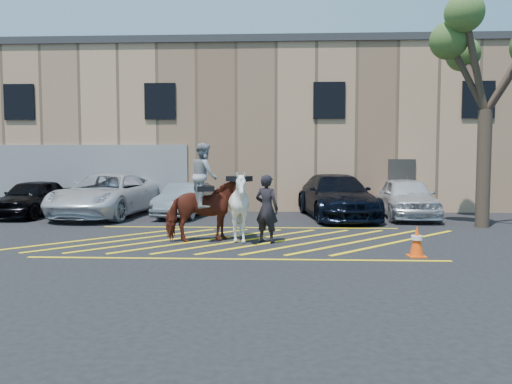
{
  "coord_description": "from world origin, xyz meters",
  "views": [
    {
      "loc": [
        0.96,
        -13.77,
        2.28
      ],
      "look_at": [
        0.31,
        0.2,
        1.3
      ],
      "focal_mm": 35.0,
      "sensor_mm": 36.0,
      "label": 1
    }
  ],
  "objects_px": {
    "handler": "(267,209)",
    "saddled_white": "(239,206)",
    "car_white_suv": "(407,198)",
    "mounted_bay": "(204,202)",
    "car_black_suv": "(33,198)",
    "tree": "(487,50)",
    "car_white_pickup": "(107,195)",
    "car_silver_sedan": "(185,200)",
    "traffic_cone": "(417,241)",
    "car_blue_suv": "(336,196)"
  },
  "relations": [
    {
      "from": "handler",
      "to": "saddled_white",
      "type": "bearing_deg",
      "value": 13.63
    },
    {
      "from": "car_white_pickup",
      "to": "tree",
      "type": "height_order",
      "value": "tree"
    },
    {
      "from": "traffic_cone",
      "to": "car_blue_suv",
      "type": "bearing_deg",
      "value": 97.72
    },
    {
      "from": "car_blue_suv",
      "to": "tree",
      "type": "relative_size",
      "value": 0.77
    },
    {
      "from": "car_silver_sedan",
      "to": "car_white_pickup",
      "type": "bearing_deg",
      "value": -169.94
    },
    {
      "from": "car_blue_suv",
      "to": "tree",
      "type": "distance_m",
      "value": 7.0
    },
    {
      "from": "handler",
      "to": "tree",
      "type": "bearing_deg",
      "value": -127.85
    },
    {
      "from": "car_white_pickup",
      "to": "mounted_bay",
      "type": "height_order",
      "value": "mounted_bay"
    },
    {
      "from": "car_blue_suv",
      "to": "tree",
      "type": "height_order",
      "value": "tree"
    },
    {
      "from": "car_silver_sedan",
      "to": "mounted_bay",
      "type": "bearing_deg",
      "value": -66.54
    },
    {
      "from": "car_white_suv",
      "to": "handler",
      "type": "bearing_deg",
      "value": -129.42
    },
    {
      "from": "tree",
      "to": "handler",
      "type": "bearing_deg",
      "value": -154.69
    },
    {
      "from": "car_white_pickup",
      "to": "car_blue_suv",
      "type": "relative_size",
      "value": 1.06
    },
    {
      "from": "mounted_bay",
      "to": "tree",
      "type": "relative_size",
      "value": 0.36
    },
    {
      "from": "car_black_suv",
      "to": "handler",
      "type": "distance_m",
      "value": 10.72
    },
    {
      "from": "car_blue_suv",
      "to": "handler",
      "type": "bearing_deg",
      "value": -121.15
    },
    {
      "from": "car_silver_sedan",
      "to": "mounted_bay",
      "type": "relative_size",
      "value": 1.47
    },
    {
      "from": "car_white_pickup",
      "to": "car_silver_sedan",
      "type": "bearing_deg",
      "value": 8.67
    },
    {
      "from": "traffic_cone",
      "to": "mounted_bay",
      "type": "bearing_deg",
      "value": 160.72
    },
    {
      "from": "car_white_pickup",
      "to": "tree",
      "type": "relative_size",
      "value": 0.81
    },
    {
      "from": "handler",
      "to": "mounted_bay",
      "type": "distance_m",
      "value": 1.69
    },
    {
      "from": "car_blue_suv",
      "to": "traffic_cone",
      "type": "distance_m",
      "value": 7.42
    },
    {
      "from": "car_silver_sedan",
      "to": "car_black_suv",
      "type": "bearing_deg",
      "value": -169.98
    },
    {
      "from": "car_black_suv",
      "to": "traffic_cone",
      "type": "distance_m",
      "value": 14.6
    },
    {
      "from": "handler",
      "to": "car_silver_sedan",
      "type": "bearing_deg",
      "value": -33.53
    },
    {
      "from": "handler",
      "to": "saddled_white",
      "type": "xyz_separation_m",
      "value": [
        -0.74,
        0.17,
        0.05
      ]
    },
    {
      "from": "tree",
      "to": "car_blue_suv",
      "type": "bearing_deg",
      "value": 152.57
    },
    {
      "from": "car_black_suv",
      "to": "tree",
      "type": "height_order",
      "value": "tree"
    },
    {
      "from": "handler",
      "to": "saddled_white",
      "type": "height_order",
      "value": "saddled_white"
    },
    {
      "from": "car_silver_sedan",
      "to": "tree",
      "type": "distance_m",
      "value": 11.67
    },
    {
      "from": "car_silver_sedan",
      "to": "traffic_cone",
      "type": "bearing_deg",
      "value": -40.24
    },
    {
      "from": "car_blue_suv",
      "to": "saddled_white",
      "type": "bearing_deg",
      "value": -127.99
    },
    {
      "from": "handler",
      "to": "car_white_suv",
      "type": "bearing_deg",
      "value": -105.21
    },
    {
      "from": "car_white_suv",
      "to": "mounted_bay",
      "type": "distance_m",
      "value": 8.81
    },
    {
      "from": "car_silver_sedan",
      "to": "traffic_cone",
      "type": "xyz_separation_m",
      "value": [
        6.76,
        -7.52,
        -0.28
      ]
    },
    {
      "from": "car_black_suv",
      "to": "handler",
      "type": "height_order",
      "value": "handler"
    },
    {
      "from": "car_silver_sedan",
      "to": "handler",
      "type": "height_order",
      "value": "handler"
    },
    {
      "from": "car_white_pickup",
      "to": "traffic_cone",
      "type": "bearing_deg",
      "value": -30.75
    },
    {
      "from": "car_white_pickup",
      "to": "tree",
      "type": "bearing_deg",
      "value": -3.78
    },
    {
      "from": "saddled_white",
      "to": "car_silver_sedan",
      "type": "bearing_deg",
      "value": 114.41
    },
    {
      "from": "mounted_bay",
      "to": "tree",
      "type": "xyz_separation_m",
      "value": [
        8.61,
        3.22,
        4.62
      ]
    },
    {
      "from": "traffic_cone",
      "to": "saddled_white",
      "type": "bearing_deg",
      "value": 155.53
    },
    {
      "from": "tree",
      "to": "mounted_bay",
      "type": "bearing_deg",
      "value": -159.5
    },
    {
      "from": "car_white_suv",
      "to": "traffic_cone",
      "type": "bearing_deg",
      "value": -99.76
    },
    {
      "from": "car_black_suv",
      "to": "tree",
      "type": "relative_size",
      "value": 0.57
    },
    {
      "from": "saddled_white",
      "to": "traffic_cone",
      "type": "bearing_deg",
      "value": -24.47
    },
    {
      "from": "car_white_pickup",
      "to": "handler",
      "type": "relative_size",
      "value": 3.24
    },
    {
      "from": "car_silver_sedan",
      "to": "handler",
      "type": "xyz_separation_m",
      "value": [
        3.29,
        -5.77,
        0.27
      ]
    },
    {
      "from": "traffic_cone",
      "to": "tree",
      "type": "distance_m",
      "value": 8.1
    },
    {
      "from": "car_white_suv",
      "to": "mounted_bay",
      "type": "relative_size",
      "value": 1.69
    }
  ]
}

